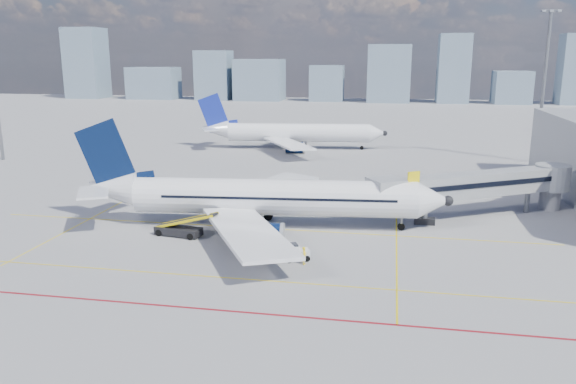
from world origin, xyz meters
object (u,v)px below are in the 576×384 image
(main_aircraft, at_px, (258,197))
(ramp_worker, at_px, (304,256))
(second_aircraft, at_px, (290,133))
(cargo_dolly, at_px, (264,243))
(belt_loader, at_px, (180,229))
(baggage_tug, at_px, (295,252))

(main_aircraft, height_order, ramp_worker, main_aircraft)
(main_aircraft, bearing_deg, second_aircraft, 91.14)
(main_aircraft, distance_m, ramp_worker, 12.48)
(second_aircraft, height_order, ramp_worker, second_aircraft)
(cargo_dolly, height_order, belt_loader, belt_loader)
(baggage_tug, relative_size, cargo_dolly, 0.75)
(belt_loader, distance_m, ramp_worker, 14.83)
(main_aircraft, height_order, second_aircraft, main_aircraft)
(ramp_worker, bearing_deg, second_aircraft, 15.16)
(main_aircraft, relative_size, second_aircraft, 1.07)
(main_aircraft, distance_m, cargo_dolly, 8.87)
(main_aircraft, height_order, belt_loader, main_aircraft)
(ramp_worker, bearing_deg, main_aircraft, 36.27)
(cargo_dolly, bearing_deg, belt_loader, 161.25)
(main_aircraft, bearing_deg, belt_loader, -152.34)
(baggage_tug, relative_size, belt_loader, 0.36)
(belt_loader, height_order, ramp_worker, belt_loader)
(main_aircraft, xyz_separation_m, baggage_tug, (5.64, -9.47, -2.49))
(cargo_dolly, distance_m, ramp_worker, 4.63)
(baggage_tug, xyz_separation_m, belt_loader, (-12.77, 4.81, -0.01))
(cargo_dolly, bearing_deg, ramp_worker, -25.43)
(belt_loader, bearing_deg, second_aircraft, 99.04)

